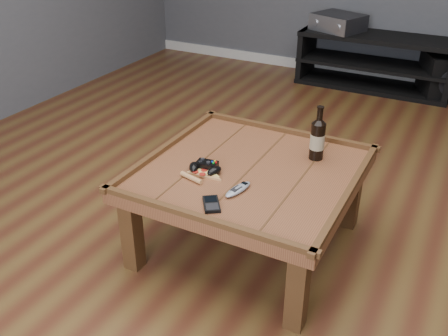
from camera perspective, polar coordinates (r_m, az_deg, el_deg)
The scene contains 11 objects.
ground at distance 2.67m, azimuth 2.74°, elevation -8.64°, with size 6.00×6.00×0.00m, color #492314.
baseboard at distance 5.24m, azimuth 17.13°, elevation 10.10°, with size 5.00×0.02×0.10m, color silver.
coffee_table at distance 2.45m, azimuth 2.95°, elevation -1.36°, with size 1.03×1.03×0.48m.
media_console at distance 4.96m, azimuth 16.85°, elevation 11.49°, with size 1.40×0.45×0.50m.
beer_bottle at distance 2.51m, azimuth 10.65°, elevation 3.38°, with size 0.07×0.07×0.28m.
game_controller at distance 2.39m, azimuth -2.16°, elevation 0.09°, with size 0.18×0.13×0.05m.
pizza_slice at distance 2.37m, azimuth -2.50°, elevation -0.54°, with size 0.19×0.26×0.02m.
smartphone at distance 2.14m, azimuth -1.45°, elevation -4.14°, with size 0.13×0.14×0.02m.
remote_control at distance 2.23m, azimuth 1.62°, elevation -2.44°, with size 0.08×0.17×0.02m.
av_receiver at distance 4.95m, azimuth 12.89°, elevation 15.93°, with size 0.52×0.48×0.15m.
subwoofer at distance 4.94m, azimuth 24.05°, elevation 9.60°, with size 0.52×0.52×0.39m.
Camera 1 is at (0.87, -1.93, 1.62)m, focal length 40.00 mm.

